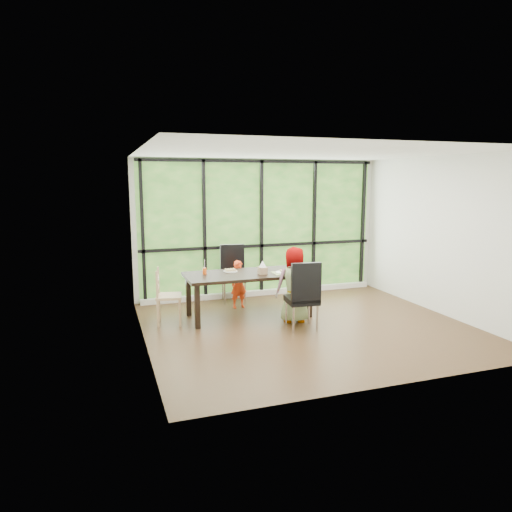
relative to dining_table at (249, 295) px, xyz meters
name	(u,v)px	position (x,y,z in m)	size (l,w,h in m)	color
ground	(307,326)	(0.71, -0.84, -0.38)	(5.00, 5.00, 0.00)	black
back_wall	(260,228)	(0.71, 1.41, 0.98)	(5.00, 5.00, 0.00)	silver
foliage_backdrop	(261,228)	(0.71, 1.39, 0.98)	(4.80, 0.02, 2.65)	#264D1C
window_mullions	(261,228)	(0.71, 1.35, 0.98)	(4.80, 0.06, 2.65)	black
window_sill	(262,292)	(0.71, 1.31, -0.33)	(4.80, 0.12, 0.10)	silver
dining_table	(249,295)	(0.00, 0.00, 0.00)	(2.11, 0.95, 0.75)	black
chair_window_leather	(234,274)	(0.02, 0.97, 0.17)	(0.46, 0.46, 1.08)	black
chair_interior_leather	(302,295)	(0.58, -0.90, 0.17)	(0.46, 0.46, 1.08)	black
chair_end_beech	(169,296)	(-1.33, 0.04, 0.08)	(0.42, 0.40, 0.90)	tan
child_toddler	(239,284)	(0.00, 0.57, 0.06)	(0.32, 0.21, 0.87)	#FF4216
child_older	(295,285)	(0.62, -0.53, 0.24)	(0.61, 0.39, 1.24)	slate
placemat	(286,273)	(0.60, -0.20, 0.38)	(0.44, 0.33, 0.01)	tan
plate_far	(230,271)	(-0.26, 0.20, 0.38)	(0.24, 0.24, 0.02)	white
plate_near	(283,272)	(0.56, -0.18, 0.38)	(0.26, 0.26, 0.02)	white
orange_cup	(205,271)	(-0.72, 0.14, 0.43)	(0.07, 0.07, 0.11)	#F55818
green_cup	(303,269)	(0.88, -0.26, 0.43)	(0.07, 0.07, 0.11)	#51C134
white_mug	(301,267)	(0.98, 0.05, 0.41)	(0.08, 0.08, 0.08)	white
tissue_box	(263,271)	(0.20, -0.15, 0.43)	(0.13, 0.13, 0.12)	tan
crepe_rolls_far	(230,270)	(-0.26, 0.20, 0.41)	(0.20, 0.12, 0.04)	tan
crepe_rolls_near	(283,271)	(0.56, -0.18, 0.41)	(0.10, 0.12, 0.04)	tan
straw_white	(204,266)	(-0.72, 0.14, 0.52)	(0.01, 0.01, 0.20)	white
straw_pink	(303,264)	(0.88, -0.26, 0.52)	(0.01, 0.01, 0.20)	pink
tissue	(263,264)	(0.20, -0.15, 0.55)	(0.12, 0.12, 0.11)	white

